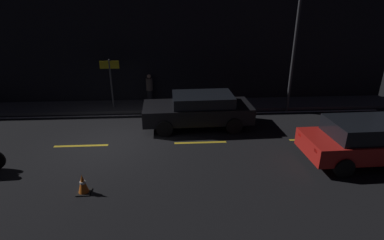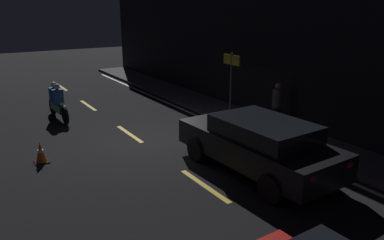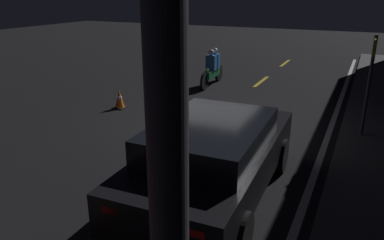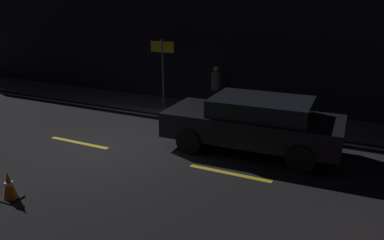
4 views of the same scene
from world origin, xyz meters
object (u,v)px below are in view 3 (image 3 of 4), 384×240
shop_sign (372,66)px  street_lamp (166,70)px  van_black (214,155)px  traffic_cone_near (119,99)px  motorcycle (213,68)px

shop_sign → street_lamp: (8.52, -0.64, 1.42)m
shop_sign → street_lamp: size_ratio=0.42×
van_black → traffic_cone_near: size_ratio=7.78×
traffic_cone_near → shop_sign: bearing=93.2°
shop_sign → street_lamp: street_lamp is taller
motorcycle → traffic_cone_near: size_ratio=3.86×
motorcycle → shop_sign: bearing=53.5°
van_black → traffic_cone_near: 5.91m
motorcycle → street_lamp: size_ratio=0.40×
traffic_cone_near → shop_sign: (-0.39, 6.89, 1.53)m
van_black → street_lamp: bearing=-162.1°
shop_sign → van_black: bearing=-29.3°
shop_sign → street_lamp: 8.66m
van_black → motorcycle: size_ratio=2.02×
motorcycle → shop_sign: shop_sign is taller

